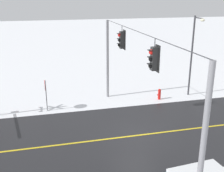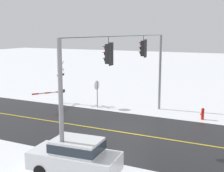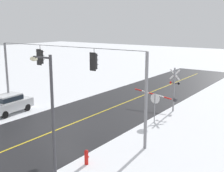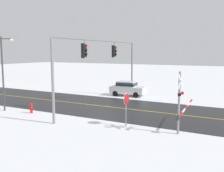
# 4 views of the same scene
# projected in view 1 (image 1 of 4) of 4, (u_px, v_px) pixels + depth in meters

# --- Properties ---
(ground_plane) EXTENTS (160.00, 160.00, 0.00)m
(ground_plane) POSITION_uv_depth(u_px,v_px,m) (134.00, 136.00, 16.76)
(ground_plane) COLOR white
(road_asphalt) EXTENTS (9.00, 80.00, 0.01)m
(road_asphalt) POSITION_uv_depth(u_px,v_px,m) (222.00, 125.00, 18.13)
(road_asphalt) COLOR black
(road_asphalt) RESTS_ON ground
(lane_centre_line) EXTENTS (0.14, 72.00, 0.01)m
(lane_centre_line) POSITION_uv_depth(u_px,v_px,m) (222.00, 125.00, 18.13)
(lane_centre_line) COLOR gold
(lane_centre_line) RESTS_ON ground
(signal_span) EXTENTS (14.20, 0.47, 6.22)m
(signal_span) POSITION_uv_depth(u_px,v_px,m) (135.00, 71.00, 15.57)
(signal_span) COLOR gray
(signal_span) RESTS_ON ground
(stop_sign) EXTENTS (0.80, 0.09, 2.35)m
(stop_sign) POSITION_uv_depth(u_px,v_px,m) (45.00, 88.00, 19.83)
(stop_sign) COLOR gray
(stop_sign) RESTS_ON ground
(streetlamp_near) EXTENTS (1.39, 0.28, 6.50)m
(streetlamp_near) POSITION_uv_depth(u_px,v_px,m) (194.00, 49.00, 22.21)
(streetlamp_near) COLOR #38383D
(streetlamp_near) RESTS_ON ground
(fire_hydrant) EXTENTS (0.24, 0.31, 0.88)m
(fire_hydrant) POSITION_uv_depth(u_px,v_px,m) (159.00, 94.00, 22.44)
(fire_hydrant) COLOR red
(fire_hydrant) RESTS_ON ground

